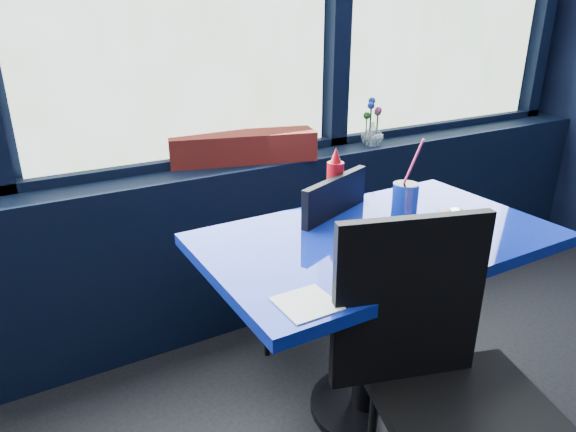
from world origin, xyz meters
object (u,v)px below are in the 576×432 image
object	(u,v)px
food_basket	(441,238)
soda_cup	(405,202)
ketchup_bottle	(335,182)
near_table	(375,281)
chair_near_front	(445,375)
chair_near_back	(327,258)
planter_box	(243,147)
flower_vase	(372,131)

from	to	relation	value
food_basket	soda_cup	size ratio (longest dim) A/B	1.07
food_basket	ketchup_bottle	bearing A→B (deg)	78.52
food_basket	near_table	bearing A→B (deg)	95.21
chair_near_front	chair_near_back	size ratio (longest dim) A/B	1.10
near_table	planter_box	size ratio (longest dim) A/B	1.79
flower_vase	soda_cup	world-z (taller)	soda_cup
ketchup_bottle	soda_cup	xyz separation A→B (m)	(0.13, -0.24, -0.03)
planter_box	ketchup_bottle	bearing A→B (deg)	-65.98
chair_near_back	soda_cup	size ratio (longest dim) A/B	2.93
near_table	chair_near_front	world-z (taller)	chair_near_front
chair_near_back	food_basket	distance (m)	0.59
planter_box	soda_cup	distance (m)	0.88
chair_near_back	flower_vase	world-z (taller)	flower_vase
food_basket	ketchup_bottle	distance (m)	0.48
food_basket	flower_vase	bearing A→B (deg)	40.60
chair_near_back	planter_box	distance (m)	0.67
chair_near_back	soda_cup	world-z (taller)	soda_cup
flower_vase	food_basket	world-z (taller)	flower_vase
near_table	chair_near_back	bearing A→B (deg)	87.16
chair_near_back	ketchup_bottle	world-z (taller)	ketchup_bottle
chair_near_front	soda_cup	xyz separation A→B (m)	(0.30, 0.52, 0.26)
flower_vase	soda_cup	xyz separation A→B (m)	(-0.48, -0.78, -0.05)
planter_box	flower_vase	size ratio (longest dim) A/B	2.73
planter_box	soda_cup	bearing A→B (deg)	-59.75
soda_cup	chair_near_front	bearing A→B (deg)	-119.96
chair_near_front	chair_near_back	distance (m)	0.83
food_basket	soda_cup	world-z (taller)	soda_cup
chair_near_front	flower_vase	distance (m)	1.55
near_table	chair_near_back	world-z (taller)	chair_near_back
flower_vase	ketchup_bottle	world-z (taller)	flower_vase
ketchup_bottle	soda_cup	size ratio (longest dim) A/B	0.78
ketchup_bottle	chair_near_front	bearing A→B (deg)	-102.40
chair_near_front	food_basket	xyz separation A→B (m)	(0.25, 0.29, 0.22)
flower_vase	ketchup_bottle	size ratio (longest dim) A/B	1.03
chair_near_front	flower_vase	size ratio (longest dim) A/B	3.98
soda_cup	food_basket	bearing A→B (deg)	-101.93
near_table	soda_cup	distance (m)	0.30
chair_near_back	food_basket	world-z (taller)	chair_near_back
near_table	flower_vase	distance (m)	1.08
ketchup_bottle	near_table	bearing A→B (deg)	-92.18
near_table	chair_near_back	size ratio (longest dim) A/B	1.34
chair_near_front	soda_cup	bearing A→B (deg)	77.55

